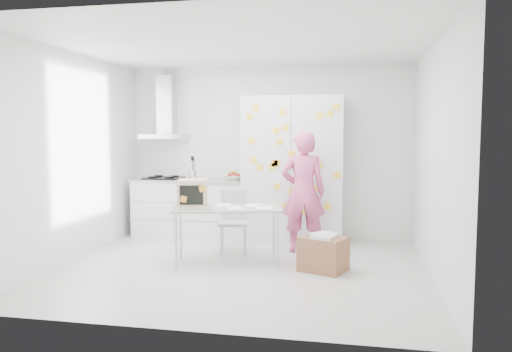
% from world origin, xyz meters
% --- Properties ---
extents(floor, '(4.50, 4.00, 0.02)m').
position_xyz_m(floor, '(0.00, 0.00, -0.01)').
color(floor, silver).
rests_on(floor, ground).
extents(walls, '(4.52, 4.01, 2.70)m').
position_xyz_m(walls, '(0.00, 0.72, 1.35)').
color(walls, white).
rests_on(walls, ground).
extents(ceiling, '(4.50, 4.00, 0.02)m').
position_xyz_m(ceiling, '(0.00, 0.00, 2.70)').
color(ceiling, white).
rests_on(ceiling, walls).
extents(counter_run, '(1.84, 0.63, 1.28)m').
position_xyz_m(counter_run, '(-1.20, 1.70, 0.47)').
color(counter_run, white).
rests_on(counter_run, ground).
extents(range_hood, '(0.70, 0.48, 1.01)m').
position_xyz_m(range_hood, '(-1.65, 1.84, 1.96)').
color(range_hood, silver).
rests_on(range_hood, walls).
extents(tall_cabinet, '(1.50, 0.68, 2.20)m').
position_xyz_m(tall_cabinet, '(0.45, 1.67, 1.10)').
color(tall_cabinet, silver).
rests_on(tall_cabinet, ground).
extents(person, '(0.67, 0.49, 1.68)m').
position_xyz_m(person, '(0.67, 0.98, 0.84)').
color(person, '#D35289').
rests_on(person, ground).
extents(desk, '(1.46, 0.97, 1.07)m').
position_xyz_m(desk, '(-0.48, 0.14, 0.81)').
color(desk, '#A9B1B4').
rests_on(desk, ground).
extents(chair, '(0.45, 0.45, 0.86)m').
position_xyz_m(chair, '(-0.27, 0.80, 0.49)').
color(chair, '#B5B5B3').
rests_on(chair, ground).
extents(cardboard_box, '(0.63, 0.58, 0.45)m').
position_xyz_m(cardboard_box, '(1.01, 0.07, 0.21)').
color(cardboard_box, brown).
rests_on(cardboard_box, ground).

